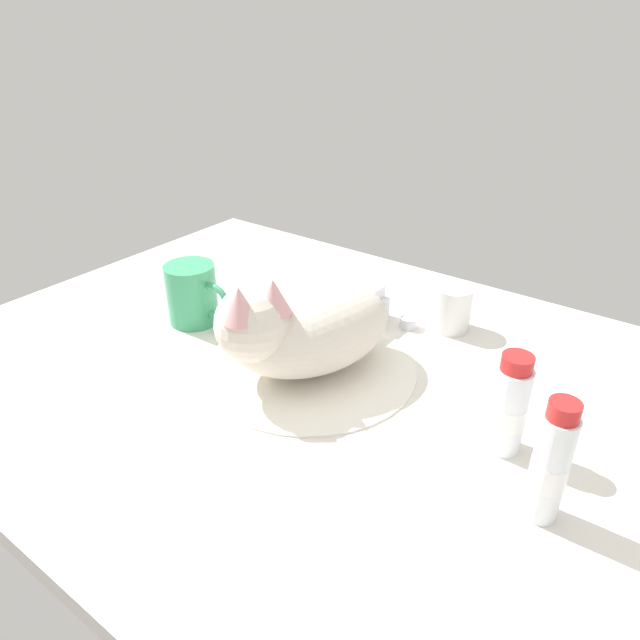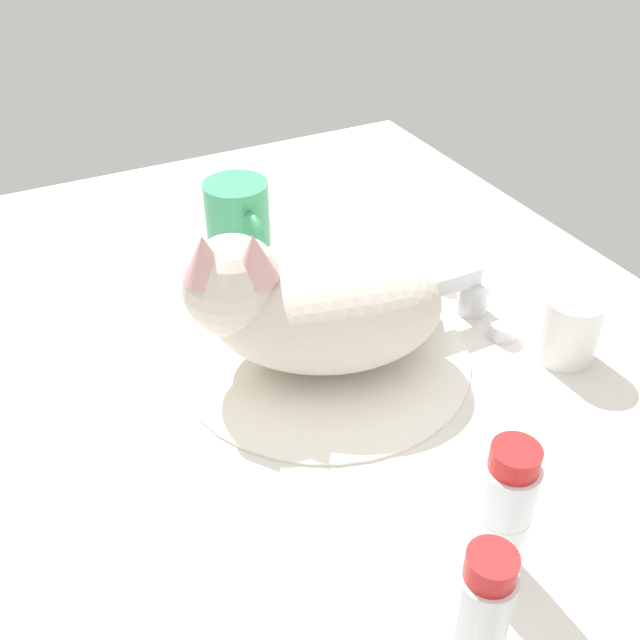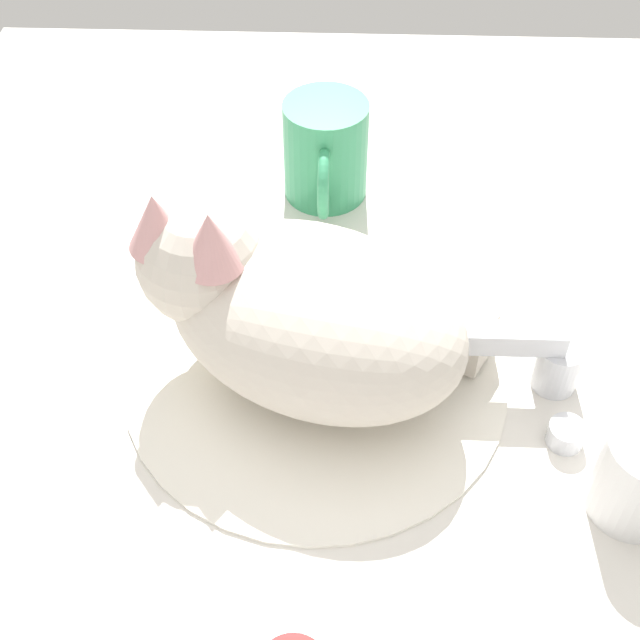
% 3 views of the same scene
% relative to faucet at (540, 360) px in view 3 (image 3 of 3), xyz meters
% --- Properties ---
extents(ground_plane, '(1.10, 0.83, 0.03)m').
position_rel_faucet_xyz_m(ground_plane, '(0.00, -0.17, -0.04)').
color(ground_plane, silver).
extents(sink_basin, '(0.30, 0.30, 0.01)m').
position_rel_faucet_xyz_m(sink_basin, '(0.00, -0.17, -0.02)').
color(sink_basin, white).
rests_on(sink_basin, ground_plane).
extents(faucet, '(0.14, 0.11, 0.06)m').
position_rel_faucet_xyz_m(faucet, '(0.00, 0.00, 0.00)').
color(faucet, silver).
rests_on(faucet, ground_plane).
extents(cat, '(0.24, 0.30, 0.16)m').
position_rel_faucet_xyz_m(cat, '(-0.01, -0.19, 0.05)').
color(cat, beige).
rests_on(cat, sink_basin).
extents(coffee_mug, '(0.12, 0.08, 0.10)m').
position_rel_faucet_xyz_m(coffee_mug, '(-0.23, -0.17, 0.02)').
color(coffee_mug, '#389966').
rests_on(coffee_mug, ground_plane).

